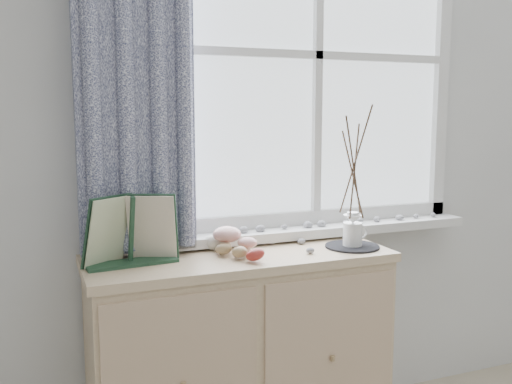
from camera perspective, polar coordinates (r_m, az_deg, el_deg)
sideboard at (r=2.39m, az=-1.57°, el=-16.15°), size 1.20×0.45×0.85m
botanical_book at (r=2.09m, az=-12.28°, el=-3.77°), size 0.40×0.17×0.27m
toadstool_cluster at (r=2.25m, az=-2.41°, el=-4.53°), size 0.16×0.17×0.11m
wooden_eggs at (r=2.17m, az=-1.68°, el=-5.99°), size 0.14×0.18×0.07m
songbird_figurine at (r=2.31m, az=-4.12°, el=-4.96°), size 0.15×0.11×0.07m
crocheted_doily at (r=2.39m, az=9.60°, el=-5.38°), size 0.22×0.22×0.01m
twig_pitcher at (r=2.34m, az=9.79°, el=2.64°), size 0.22×0.22×0.59m
sideboard_pebbles at (r=2.36m, az=5.37°, el=-5.26°), size 0.33×0.23×0.02m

